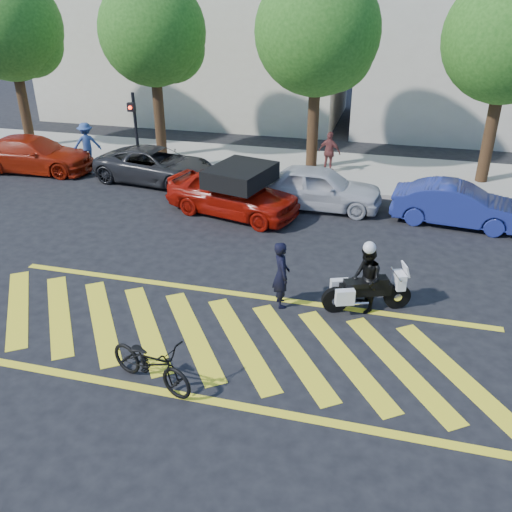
% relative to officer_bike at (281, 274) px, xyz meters
% --- Properties ---
extents(ground, '(90.00, 90.00, 0.00)m').
position_rel_officer_bike_xyz_m(ground, '(-0.99, -1.69, -0.82)').
color(ground, black).
rests_on(ground, ground).
extents(sidewalk, '(60.00, 5.00, 0.15)m').
position_rel_officer_bike_xyz_m(sidewalk, '(-0.99, 10.31, -0.74)').
color(sidewalk, '#9E998E').
rests_on(sidewalk, ground).
extents(crosswalk, '(12.33, 4.00, 0.01)m').
position_rel_officer_bike_xyz_m(crosswalk, '(-1.03, -1.69, -0.81)').
color(crosswalk, yellow).
rests_on(crosswalk, ground).
extents(building_left, '(16.00, 8.00, 10.00)m').
position_rel_officer_bike_xyz_m(building_left, '(-8.99, 19.31, 4.18)').
color(building_left, beige).
rests_on(building_left, ground).
extents(tree_far_left, '(4.40, 4.40, 7.41)m').
position_rel_officer_bike_xyz_m(tree_far_left, '(-13.86, 10.37, 4.23)').
color(tree_far_left, black).
rests_on(tree_far_left, ground).
extents(tree_left, '(4.20, 4.20, 7.26)m').
position_rel_officer_bike_xyz_m(tree_left, '(-7.36, 10.37, 4.18)').
color(tree_left, black).
rests_on(tree_left, ground).
extents(tree_center, '(4.60, 4.60, 7.56)m').
position_rel_officer_bike_xyz_m(tree_center, '(-0.86, 10.37, 4.28)').
color(tree_center, black).
rests_on(tree_center, ground).
extents(tree_right, '(4.40, 4.40, 7.41)m').
position_rel_officer_bike_xyz_m(tree_right, '(5.64, 10.37, 4.23)').
color(tree_right, black).
rests_on(tree_right, ground).
extents(signal_pole, '(0.28, 0.43, 3.20)m').
position_rel_officer_bike_xyz_m(signal_pole, '(-7.49, 8.05, 1.10)').
color(signal_pole, black).
rests_on(signal_pole, ground).
extents(officer_bike, '(0.60, 0.70, 1.63)m').
position_rel_officer_bike_xyz_m(officer_bike, '(0.00, 0.00, 0.00)').
color(officer_bike, black).
rests_on(officer_bike, ground).
extents(bicycle, '(2.06, 1.29, 1.02)m').
position_rel_officer_bike_xyz_m(bicycle, '(-1.75, -3.42, -0.31)').
color(bicycle, black).
rests_on(bicycle, ground).
extents(police_motorcycle, '(2.01, 1.09, 0.93)m').
position_rel_officer_bike_xyz_m(police_motorcycle, '(1.94, 0.27, -0.31)').
color(police_motorcycle, black).
rests_on(police_motorcycle, ground).
extents(officer_moto, '(0.85, 0.95, 1.62)m').
position_rel_officer_bike_xyz_m(officer_moto, '(1.92, 0.28, -0.01)').
color(officer_moto, black).
rests_on(officer_moto, ground).
extents(red_convertible, '(4.76, 2.83, 1.52)m').
position_rel_officer_bike_xyz_m(red_convertible, '(-2.73, 5.11, -0.06)').
color(red_convertible, '#961006').
rests_on(red_convertible, ground).
extents(parked_left, '(4.90, 2.28, 1.39)m').
position_rel_officer_bike_xyz_m(parked_left, '(-11.79, 7.51, -0.12)').
color(parked_left, '#991C09').
rests_on(parked_left, ground).
extents(parked_mid_left, '(4.93, 2.76, 1.30)m').
position_rel_officer_bike_xyz_m(parked_mid_left, '(-6.49, 7.51, -0.16)').
color(parked_mid_left, black).
rests_on(parked_mid_left, ground).
extents(parked_mid_right, '(4.23, 1.71, 1.44)m').
position_rel_officer_bike_xyz_m(parked_mid_right, '(-0.11, 6.42, -0.10)').
color(parked_mid_right, '#B9B9BD').
rests_on(parked_mid_right, ground).
extents(parked_right, '(4.10, 1.82, 1.31)m').
position_rel_officer_bike_xyz_m(parked_right, '(4.31, 6.11, -0.16)').
color(parked_right, navy).
rests_on(parked_right, ground).
extents(pedestrian_left, '(1.26, 1.09, 1.69)m').
position_rel_officer_bike_xyz_m(pedestrian_left, '(-9.98, 8.53, 0.18)').
color(pedestrian_left, '#314C89').
rests_on(pedestrian_left, sidewalk).
extents(pedestrian_right, '(1.00, 0.67, 1.58)m').
position_rel_officer_bike_xyz_m(pedestrian_right, '(-0.24, 9.96, 0.13)').
color(pedestrian_right, brown).
rests_on(pedestrian_right, sidewalk).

